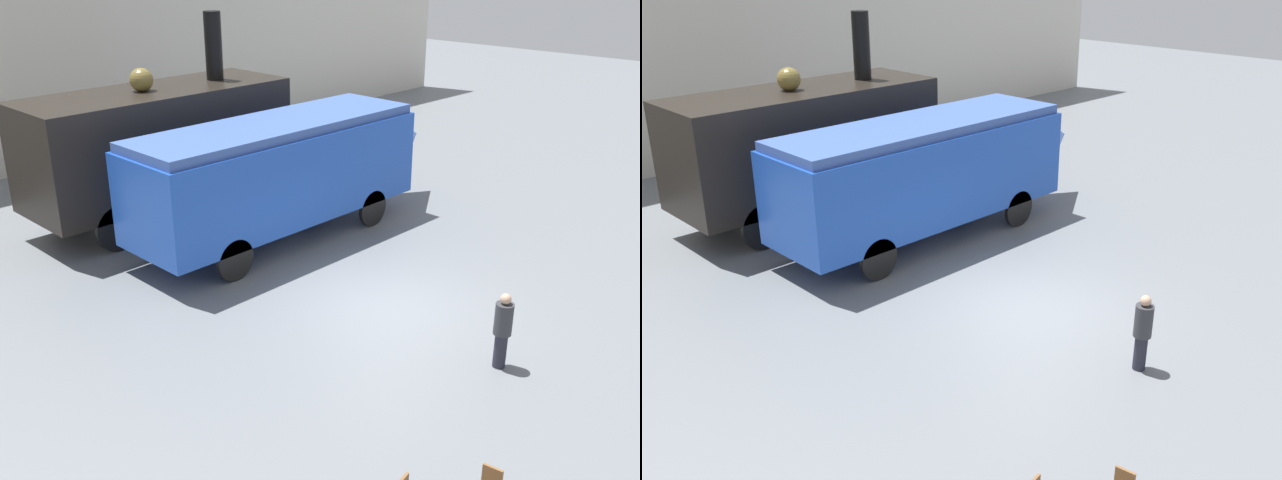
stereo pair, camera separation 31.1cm
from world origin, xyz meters
TOP-DOWN VIEW (x-y plane):
  - ground_plane at (0.00, 0.00)m, footprint 80.00×80.00m
  - backdrop_wall at (0.00, 15.31)m, footprint 44.00×0.15m
  - steam_locomotive at (-0.12, 8.24)m, footprint 7.66×2.74m
  - streamlined_locomotive at (1.77, 4.59)m, footprint 10.19×2.54m
  - visitor_person at (-0.39, -3.10)m, footprint 0.34×0.34m

SIDE VIEW (x-z plane):
  - ground_plane at x=0.00m, z-range 0.00..0.00m
  - visitor_person at x=-0.39m, z-range 0.06..1.59m
  - streamlined_locomotive at x=1.77m, z-range 0.30..3.52m
  - steam_locomotive at x=-0.12m, z-range -0.56..5.10m
  - backdrop_wall at x=0.00m, z-range 0.00..9.00m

